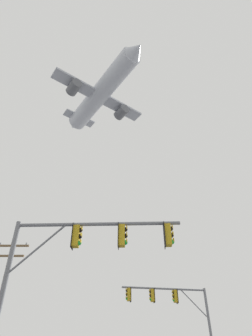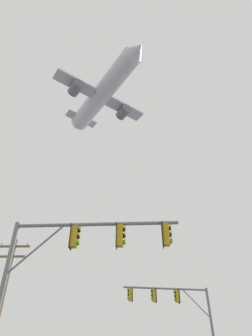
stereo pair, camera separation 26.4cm
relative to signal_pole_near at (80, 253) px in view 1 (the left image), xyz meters
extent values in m
cylinder|color=slate|center=(-2.74, 0.10, -1.73)|extent=(0.20, 0.20, 6.17)
cylinder|color=slate|center=(0.70, -0.03, 1.20)|extent=(6.90, 0.40, 0.15)
cylinder|color=slate|center=(-1.71, 0.06, 0.20)|extent=(2.13, 0.16, 2.07)
cube|color=gold|center=(3.60, -0.13, 0.68)|extent=(0.27, 0.33, 0.90)
cylinder|color=gold|center=(3.60, -0.13, 1.19)|extent=(0.05, 0.05, 0.12)
cube|color=black|center=(3.46, -0.12, 0.68)|extent=(0.04, 0.46, 1.04)
sphere|color=black|center=(3.74, -0.13, 0.95)|extent=(0.20, 0.20, 0.20)
cylinder|color=gold|center=(3.81, -0.14, 1.01)|extent=(0.05, 0.21, 0.21)
sphere|color=black|center=(3.74, -0.13, 0.67)|extent=(0.20, 0.20, 0.20)
cylinder|color=gold|center=(3.81, -0.14, 0.73)|extent=(0.05, 0.21, 0.21)
sphere|color=green|center=(3.74, -0.13, 0.39)|extent=(0.20, 0.20, 0.20)
cylinder|color=gold|center=(3.81, -0.14, 0.45)|extent=(0.05, 0.21, 0.21)
cube|color=gold|center=(1.70, -0.06, 0.68)|extent=(0.27, 0.33, 0.90)
cylinder|color=gold|center=(1.70, -0.06, 1.19)|extent=(0.05, 0.05, 0.12)
cube|color=black|center=(1.56, -0.06, 0.68)|extent=(0.04, 0.46, 1.04)
sphere|color=black|center=(1.85, -0.07, 0.95)|extent=(0.20, 0.20, 0.20)
cylinder|color=gold|center=(1.91, -0.07, 1.01)|extent=(0.05, 0.21, 0.21)
sphere|color=black|center=(1.85, -0.07, 0.67)|extent=(0.20, 0.20, 0.20)
cylinder|color=gold|center=(1.91, -0.07, 0.73)|extent=(0.05, 0.21, 0.21)
sphere|color=green|center=(1.85, -0.07, 0.39)|extent=(0.20, 0.20, 0.20)
cylinder|color=gold|center=(1.91, -0.07, 0.45)|extent=(0.05, 0.21, 0.21)
cube|color=gold|center=(-0.19, 0.01, 0.68)|extent=(0.27, 0.33, 0.90)
cylinder|color=gold|center=(-0.19, 0.01, 1.19)|extent=(0.05, 0.05, 0.12)
cube|color=black|center=(-0.33, 0.01, 0.68)|extent=(0.04, 0.46, 1.04)
sphere|color=black|center=(-0.05, 0.00, 0.95)|extent=(0.20, 0.20, 0.20)
cylinder|color=gold|center=(0.02, 0.00, 1.01)|extent=(0.05, 0.21, 0.21)
sphere|color=black|center=(-0.05, 0.00, 0.67)|extent=(0.20, 0.20, 0.20)
cylinder|color=gold|center=(0.02, 0.00, 0.73)|extent=(0.05, 0.21, 0.21)
sphere|color=green|center=(-0.05, 0.00, 0.39)|extent=(0.20, 0.20, 0.20)
cylinder|color=gold|center=(0.02, 0.00, 0.45)|extent=(0.05, 0.21, 0.21)
cylinder|color=slate|center=(8.21, 13.14, -1.72)|extent=(0.20, 0.20, 6.19)
cylinder|color=slate|center=(4.88, 12.55, 1.22)|extent=(6.68, 1.32, 0.15)
cylinder|color=slate|center=(7.21, 12.96, 0.21)|extent=(2.07, 0.44, 2.07)
cube|color=gold|center=(2.09, 12.06, 0.69)|extent=(0.31, 0.36, 0.90)
cylinder|color=gold|center=(2.09, 12.06, 1.20)|extent=(0.05, 0.05, 0.12)
cube|color=black|center=(2.23, 12.08, 0.69)|extent=(0.10, 0.46, 1.04)
sphere|color=black|center=(1.95, 12.03, 0.96)|extent=(0.20, 0.20, 0.20)
cylinder|color=gold|center=(1.88, 12.02, 1.02)|extent=(0.08, 0.21, 0.21)
sphere|color=black|center=(1.95, 12.03, 0.68)|extent=(0.20, 0.20, 0.20)
cylinder|color=gold|center=(1.88, 12.02, 0.74)|extent=(0.08, 0.21, 0.21)
sphere|color=green|center=(1.95, 12.03, 0.40)|extent=(0.20, 0.20, 0.20)
cylinder|color=gold|center=(1.88, 12.02, 0.46)|extent=(0.08, 0.21, 0.21)
cube|color=gold|center=(3.92, 12.38, 0.69)|extent=(0.31, 0.36, 0.90)
cylinder|color=gold|center=(3.92, 12.38, 1.20)|extent=(0.05, 0.05, 0.12)
cube|color=black|center=(4.06, 12.40, 0.69)|extent=(0.10, 0.46, 1.04)
sphere|color=black|center=(3.78, 12.36, 0.96)|extent=(0.20, 0.20, 0.20)
cylinder|color=gold|center=(3.71, 12.34, 1.02)|extent=(0.08, 0.21, 0.21)
sphere|color=black|center=(3.78, 12.36, 0.68)|extent=(0.20, 0.20, 0.20)
cylinder|color=gold|center=(3.71, 12.34, 0.74)|extent=(0.08, 0.21, 0.21)
sphere|color=green|center=(3.78, 12.36, 0.40)|extent=(0.20, 0.20, 0.20)
cylinder|color=gold|center=(3.71, 12.34, 0.46)|extent=(0.08, 0.21, 0.21)
cube|color=gold|center=(5.75, 12.70, 0.69)|extent=(0.31, 0.36, 0.90)
cylinder|color=gold|center=(5.75, 12.70, 1.20)|extent=(0.05, 0.05, 0.12)
cube|color=black|center=(5.89, 12.73, 0.69)|extent=(0.10, 0.46, 1.04)
sphere|color=black|center=(5.61, 12.68, 0.96)|extent=(0.20, 0.20, 0.20)
cylinder|color=gold|center=(5.54, 12.67, 1.02)|extent=(0.08, 0.21, 0.21)
sphere|color=black|center=(5.61, 12.68, 0.68)|extent=(0.20, 0.20, 0.20)
cylinder|color=gold|center=(5.54, 12.67, 0.74)|extent=(0.08, 0.21, 0.21)
sphere|color=green|center=(5.61, 12.68, 0.40)|extent=(0.20, 0.20, 0.20)
cylinder|color=gold|center=(5.54, 12.67, 0.46)|extent=(0.08, 0.21, 0.21)
cylinder|color=brown|center=(-5.93, 7.82, -0.65)|extent=(0.28, 0.28, 8.34)
cube|color=brown|center=(-5.93, 7.82, 3.03)|extent=(2.20, 0.12, 0.12)
cube|color=brown|center=(-5.93, 7.82, 2.33)|extent=(1.80, 0.12, 0.12)
cylinder|color=gray|center=(-6.83, 7.82, 3.15)|extent=(0.10, 0.10, 0.18)
cylinder|color=gray|center=(-5.03, 7.82, 3.15)|extent=(0.10, 0.10, 0.18)
cylinder|color=#B7BCC6|center=(-2.85, 24.22, 38.13)|extent=(14.21, 17.83, 3.46)
cone|color=#B7BCC6|center=(3.49, 15.44, 38.13)|extent=(4.06, 3.86, 3.29)
cone|color=#B7BCC6|center=(-9.12, 32.91, 38.13)|extent=(3.65, 3.48, 2.94)
cube|color=#A8ADB7|center=(-3.16, 24.66, 37.61)|extent=(16.32, 12.70, 0.39)
cylinder|color=#595B60|center=(1.01, 27.67, 36.57)|extent=(3.10, 3.25, 1.95)
cylinder|color=#595B60|center=(-7.34, 21.64, 36.57)|extent=(3.10, 3.25, 1.95)
cube|color=#333338|center=(-7.79, 31.07, 40.08)|extent=(1.98, 2.61, 4.11)
cube|color=#A8ADB7|center=(-7.91, 31.24, 38.45)|extent=(6.41, 5.38, 0.22)
camera|label=1|loc=(1.88, -11.24, -3.68)|focal=30.23mm
camera|label=2|loc=(2.14, -11.23, -3.68)|focal=30.23mm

